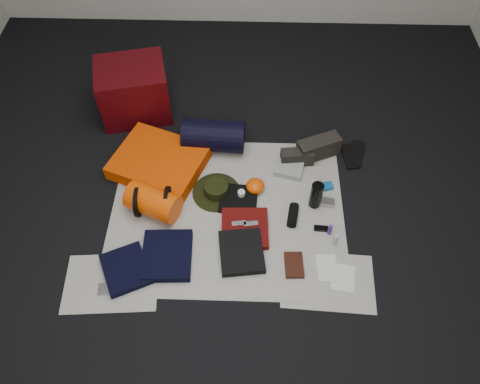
{
  "coord_description": "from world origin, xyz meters",
  "views": [
    {
      "loc": [
        0.14,
        -1.8,
        2.69
      ],
      "look_at": [
        0.08,
        0.1,
        0.1
      ],
      "focal_mm": 35.0,
      "sensor_mm": 36.0,
      "label": 1
    }
  ],
  "objects_px": {
    "water_bottle": "(316,195)",
    "paperback_book": "(294,265)",
    "navy_duffel": "(214,136)",
    "compact_camera": "(327,202)",
    "red_cabinet": "(134,91)",
    "stuff_sack": "(153,202)",
    "sleeping_pad": "(159,162)"
  },
  "relations": [
    {
      "from": "stuff_sack",
      "to": "compact_camera",
      "type": "distance_m",
      "value": 1.2
    },
    {
      "from": "compact_camera",
      "to": "paperback_book",
      "type": "xyz_separation_m",
      "value": [
        -0.25,
        -0.49,
        -0.01
      ]
    },
    {
      "from": "navy_duffel",
      "to": "paperback_book",
      "type": "xyz_separation_m",
      "value": [
        0.57,
        -1.0,
        -0.11
      ]
    },
    {
      "from": "water_bottle",
      "to": "navy_duffel",
      "type": "bearing_deg",
      "value": 144.84
    },
    {
      "from": "sleeping_pad",
      "to": "stuff_sack",
      "type": "height_order",
      "value": "stuff_sack"
    },
    {
      "from": "compact_camera",
      "to": "red_cabinet",
      "type": "bearing_deg",
      "value": 158.43
    },
    {
      "from": "red_cabinet",
      "to": "navy_duffel",
      "type": "bearing_deg",
      "value": -43.64
    },
    {
      "from": "paperback_book",
      "to": "navy_duffel",
      "type": "bearing_deg",
      "value": 117.22
    },
    {
      "from": "water_bottle",
      "to": "paperback_book",
      "type": "bearing_deg",
      "value": -108.38
    },
    {
      "from": "red_cabinet",
      "to": "sleeping_pad",
      "type": "xyz_separation_m",
      "value": [
        0.26,
        -0.59,
        -0.16
      ]
    },
    {
      "from": "navy_duffel",
      "to": "compact_camera",
      "type": "distance_m",
      "value": 0.97
    },
    {
      "from": "red_cabinet",
      "to": "navy_duffel",
      "type": "distance_m",
      "value": 0.75
    },
    {
      "from": "navy_duffel",
      "to": "compact_camera",
      "type": "relative_size",
      "value": 4.68
    },
    {
      "from": "water_bottle",
      "to": "stuff_sack",
      "type": "bearing_deg",
      "value": -175.44
    },
    {
      "from": "red_cabinet",
      "to": "paperback_book",
      "type": "bearing_deg",
      "value": -61.95
    },
    {
      "from": "navy_duffel",
      "to": "stuff_sack",
      "type": "bearing_deg",
      "value": -118.06
    },
    {
      "from": "stuff_sack",
      "to": "navy_duffel",
      "type": "distance_m",
      "value": 0.71
    },
    {
      "from": "sleeping_pad",
      "to": "water_bottle",
      "type": "xyz_separation_m",
      "value": [
        1.12,
        -0.3,
        0.05
      ]
    },
    {
      "from": "red_cabinet",
      "to": "navy_duffel",
      "type": "xyz_separation_m",
      "value": [
        0.64,
        -0.38,
        -0.09
      ]
    },
    {
      "from": "red_cabinet",
      "to": "water_bottle",
      "type": "distance_m",
      "value": 1.64
    },
    {
      "from": "sleeping_pad",
      "to": "stuff_sack",
      "type": "bearing_deg",
      "value": -87.51
    },
    {
      "from": "water_bottle",
      "to": "paperback_book",
      "type": "distance_m",
      "value": 0.52
    },
    {
      "from": "paperback_book",
      "to": "compact_camera",
      "type": "bearing_deg",
      "value": 60.77
    },
    {
      "from": "red_cabinet",
      "to": "water_bottle",
      "type": "bearing_deg",
      "value": -46.29
    },
    {
      "from": "red_cabinet",
      "to": "stuff_sack",
      "type": "bearing_deg",
      "value": -87.75
    },
    {
      "from": "paperback_book",
      "to": "red_cabinet",
      "type": "bearing_deg",
      "value": 128.94
    },
    {
      "from": "red_cabinet",
      "to": "stuff_sack",
      "type": "relative_size",
      "value": 1.49
    },
    {
      "from": "water_bottle",
      "to": "compact_camera",
      "type": "height_order",
      "value": "water_bottle"
    },
    {
      "from": "paperback_book",
      "to": "stuff_sack",
      "type": "bearing_deg",
      "value": 154.62
    },
    {
      "from": "water_bottle",
      "to": "compact_camera",
      "type": "distance_m",
      "value": 0.12
    },
    {
      "from": "stuff_sack",
      "to": "red_cabinet",
      "type": "bearing_deg",
      "value": 105.58
    },
    {
      "from": "red_cabinet",
      "to": "water_bottle",
      "type": "height_order",
      "value": "red_cabinet"
    }
  ]
}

